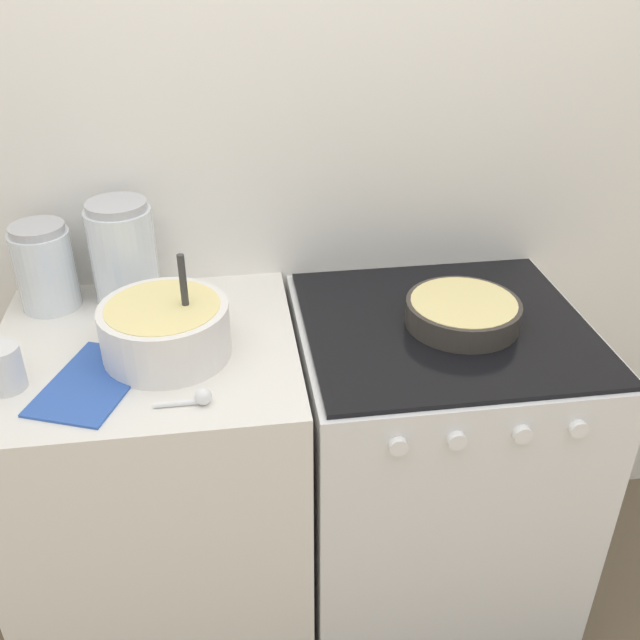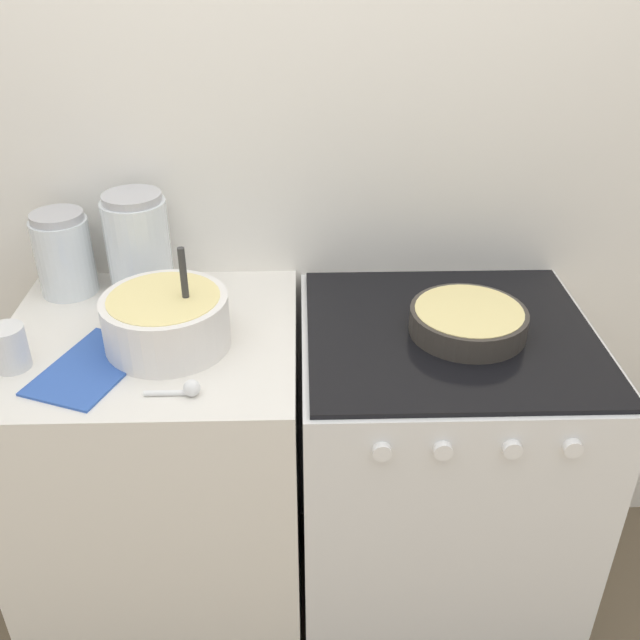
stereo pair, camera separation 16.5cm
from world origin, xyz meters
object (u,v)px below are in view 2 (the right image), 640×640
at_px(baking_pan, 468,320).
at_px(storage_jar_middle, 139,250).
at_px(tin_can, 9,348).
at_px(mixing_bowl, 166,318).
at_px(storage_jar_left, 65,259).
at_px(stove, 435,477).

xyz_separation_m(baking_pan, storage_jar_middle, (-0.81, 0.24, 0.08)).
height_order(baking_pan, tin_can, tin_can).
bearing_deg(storage_jar_middle, tin_can, -122.09).
relative_size(mixing_bowl, tin_can, 2.86).
bearing_deg(storage_jar_middle, baking_pan, -16.37).
bearing_deg(storage_jar_left, mixing_bowl, -42.25).
relative_size(mixing_bowl, baking_pan, 1.04).
distance_m(mixing_bowl, storage_jar_middle, 0.30).
distance_m(storage_jar_left, tin_can, 0.36).
relative_size(stove, tin_can, 9.35).
distance_m(mixing_bowl, baking_pan, 0.70).
distance_m(stove, baking_pan, 0.50).
xyz_separation_m(stove, mixing_bowl, (-0.67, -0.04, 0.54)).
bearing_deg(tin_can, stove, 7.21).
relative_size(baking_pan, storage_jar_left, 1.26).
bearing_deg(stove, storage_jar_left, 166.66).
height_order(storage_jar_left, tin_can, storage_jar_left).
height_order(mixing_bowl, storage_jar_middle, storage_jar_middle).
height_order(mixing_bowl, baking_pan, mixing_bowl).
bearing_deg(tin_can, baking_pan, 6.49).
relative_size(baking_pan, storage_jar_middle, 1.04).
relative_size(baking_pan, tin_can, 2.76).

